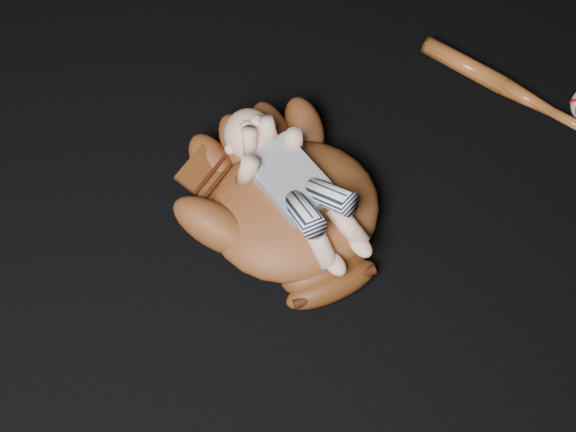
{
  "coord_description": "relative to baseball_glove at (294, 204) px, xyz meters",
  "views": [
    {
      "loc": [
        -0.51,
        -0.51,
        1.18
      ],
      "look_at": [
        -0.21,
        0.04,
        0.07
      ],
      "focal_mm": 45.0,
      "sensor_mm": 36.0,
      "label": 1
    }
  ],
  "objects": [
    {
      "name": "baseball_bat",
      "position": [
        0.54,
        0.04,
        -0.05
      ],
      "size": [
        0.2,
        0.39,
        0.04
      ],
      "primitive_type": null,
      "rotation": [
        0.0,
        0.0,
        0.42
      ],
      "color": "#92481C",
      "rests_on": "ground"
    },
    {
      "name": "newborn_baby",
      "position": [
        0.01,
        -0.0,
        0.05
      ],
      "size": [
        0.21,
        0.37,
        0.14
      ],
      "primitive_type": null,
      "rotation": [
        0.0,
        0.0,
        0.14
      ],
      "color": "#DEAB8F",
      "rests_on": "baseball_glove"
    },
    {
      "name": "baseball_glove",
      "position": [
        0.0,
        0.0,
        0.0
      ],
      "size": [
        0.41,
        0.46,
        0.14
      ],
      "primitive_type": null,
      "rotation": [
        0.0,
        0.0,
        -0.06
      ],
      "color": "#5B2B13",
      "rests_on": "ground"
    }
  ]
}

